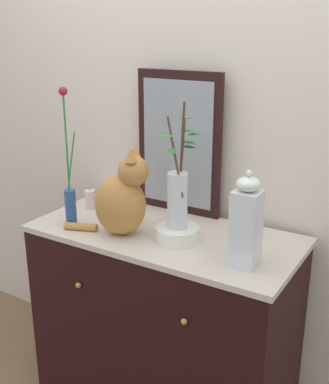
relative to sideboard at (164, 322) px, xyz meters
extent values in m
cube|color=beige|center=(0.00, 0.35, 0.85)|extent=(4.40, 0.08, 2.60)
cube|color=black|center=(0.00, 0.00, -0.01)|extent=(1.14, 0.54, 0.88)
cube|color=beige|center=(0.00, 0.00, 0.44)|extent=(1.16, 0.55, 0.02)
sphere|color=#B79338|center=(-0.26, -0.28, 0.25)|extent=(0.02, 0.02, 0.02)
sphere|color=#B79338|center=(0.26, -0.28, 0.25)|extent=(0.02, 0.02, 0.02)
cube|color=black|center=(-0.08, 0.25, 0.78)|extent=(0.42, 0.03, 0.65)
cube|color=gray|center=(-0.08, 0.24, 0.78)|extent=(0.35, 0.01, 0.58)
ellipsoid|color=#BB7F3E|center=(-0.15, -0.11, 0.58)|extent=(0.26, 0.24, 0.26)
sphere|color=#BB7F3E|center=(-0.09, -0.09, 0.73)|extent=(0.13, 0.13, 0.13)
cone|color=#BB7F3E|center=(-0.10, -0.06, 0.81)|extent=(0.05, 0.05, 0.06)
cone|color=#BB7F3E|center=(-0.08, -0.12, 0.81)|extent=(0.05, 0.05, 0.06)
cylinder|color=#BB7F3E|center=(-0.32, -0.17, 0.47)|extent=(0.15, 0.08, 0.03)
cylinder|color=#29508D|center=(-0.39, -0.15, 0.53)|extent=(0.05, 0.05, 0.16)
cylinder|color=#2F8237|center=(-0.39, -0.15, 0.82)|extent=(0.01, 0.01, 0.40)
sphere|color=maroon|center=(-0.39, -0.15, 1.04)|extent=(0.04, 0.04, 0.04)
cylinder|color=#2D803B|center=(-0.37, -0.15, 0.75)|extent=(0.06, 0.01, 0.26)
cylinder|color=white|center=(0.09, -0.05, 0.48)|extent=(0.18, 0.18, 0.06)
cylinder|color=silver|center=(0.09, -0.05, 0.63)|extent=(0.08, 0.08, 0.23)
cylinder|color=#4D3D24|center=(0.09, -0.07, 0.81)|extent=(0.08, 0.02, 0.31)
ellipsoid|color=#2E7C3A|center=(0.10, -0.11, 0.85)|extent=(0.07, 0.08, 0.01)
ellipsoid|color=#308436|center=(0.07, -0.11, 0.90)|extent=(0.08, 0.06, 0.01)
cylinder|color=#55301F|center=(0.10, -0.04, 0.84)|extent=(0.04, 0.03, 0.37)
ellipsoid|color=#308B30|center=(0.13, -0.03, 0.87)|extent=(0.08, 0.06, 0.01)
ellipsoid|color=#267E3B|center=(0.13, -0.04, 0.91)|extent=(0.08, 0.05, 0.01)
ellipsoid|color=#2F8031|center=(0.11, -0.02, 0.96)|extent=(0.08, 0.07, 0.01)
cylinder|color=#453628|center=(0.10, -0.04, 0.81)|extent=(0.05, 0.05, 0.31)
ellipsoid|color=#2B7831|center=(0.12, -0.02, 0.85)|extent=(0.07, 0.04, 0.01)
ellipsoid|color=#27843D|center=(0.15, -0.03, 0.90)|extent=(0.04, 0.07, 0.01)
cube|color=silver|center=(0.41, -0.11, 0.60)|extent=(0.10, 0.10, 0.29)
ellipsoid|color=white|center=(0.41, -0.11, 0.77)|extent=(0.09, 0.09, 0.05)
sphere|color=silver|center=(0.41, -0.11, 0.80)|extent=(0.02, 0.02, 0.02)
cylinder|color=beige|center=(-0.45, 0.06, 0.50)|extent=(0.05, 0.05, 0.09)
cylinder|color=black|center=(-0.45, 0.06, 0.55)|extent=(0.00, 0.00, 0.01)
camera|label=1|loc=(1.00, -1.64, 1.29)|focal=45.52mm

